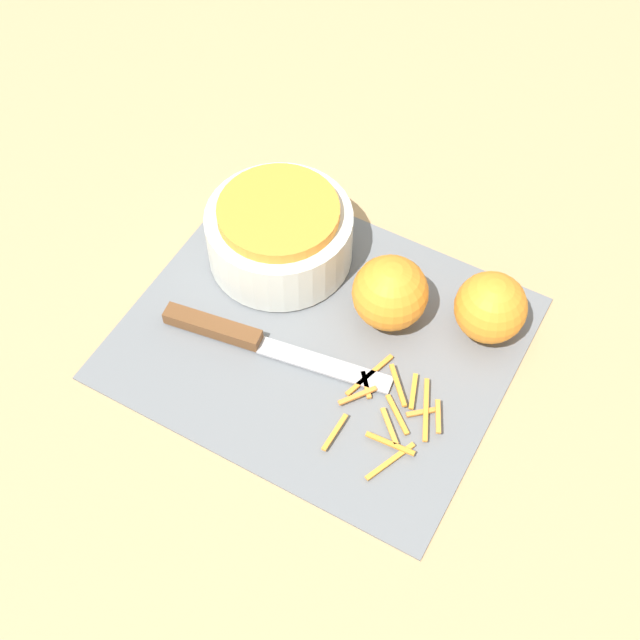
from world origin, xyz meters
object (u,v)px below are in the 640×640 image
Objects in this scene: orange_left at (390,293)px; orange_right at (491,307)px; bowl_speckled at (279,232)px; knife at (236,335)px.

orange_left is 1.06× the size of orange_right.
orange_left is at bearing -6.49° from bowl_speckled.
bowl_speckled reaches higher than knife.
bowl_speckled is 0.15m from orange_left.
knife is (0.02, -0.13, -0.03)m from bowl_speckled.
orange_left reaches higher than orange_right.
orange_right is at bearing 4.48° from bowl_speckled.
orange_left reaches higher than knife.
bowl_speckled is 2.00× the size of orange_left.
knife is at bearing -81.69° from bowl_speckled.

